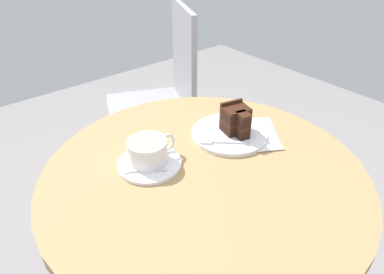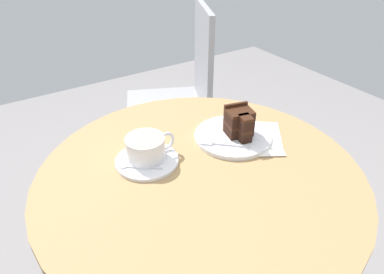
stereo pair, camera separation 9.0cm
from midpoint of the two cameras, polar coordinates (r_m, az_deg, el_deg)
cafe_table at (r=0.93m, az=-0.89°, el=-10.97°), size 0.81×0.81×0.70m
saucer at (r=0.88m, az=-10.04°, el=-4.51°), size 0.16×0.16×0.01m
coffee_cup at (r=0.86m, az=-10.26°, el=-2.32°), size 0.13×0.10×0.06m
teaspoon at (r=0.85m, az=-11.93°, el=-5.70°), size 0.09×0.07×0.00m
cake_plate at (r=0.98m, az=3.67°, el=0.47°), size 0.22×0.22×0.01m
cake_slice at (r=0.96m, az=4.74°, el=2.78°), size 0.08×0.09×0.08m
fork at (r=0.93m, az=1.66°, el=-0.91°), size 0.11×0.10×0.00m
napkin at (r=0.99m, az=6.64°, el=0.36°), size 0.24×0.24×0.00m
cafe_chair at (r=1.63m, az=-5.90°, el=7.84°), size 0.50×0.50×0.91m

